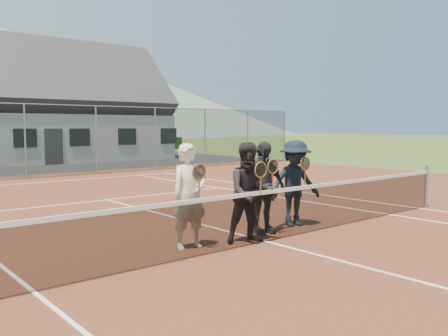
% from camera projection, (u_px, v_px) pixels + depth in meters
% --- Properties ---
extents(court_surface, '(30.00, 30.00, 0.02)m').
position_uv_depth(court_surface, '(267.00, 242.00, 8.57)').
color(court_surface, '#562819').
rests_on(court_surface, ground).
extents(hill_east, '(90.00, 90.00, 14.00)m').
position_uv_depth(hill_east, '(151.00, 107.00, 115.71)').
color(hill_east, '#54655A').
rests_on(hill_east, ground).
extents(court_markings, '(11.03, 23.83, 0.01)m').
position_uv_depth(court_markings, '(267.00, 242.00, 8.57)').
color(court_markings, white).
rests_on(court_markings, court_surface).
extents(tennis_net, '(11.68, 0.08, 1.10)m').
position_uv_depth(tennis_net, '(267.00, 214.00, 8.52)').
color(tennis_net, slate).
rests_on(tennis_net, ground).
extents(perimeter_fence, '(30.07, 0.07, 3.02)m').
position_uv_depth(perimeter_fence, '(25.00, 141.00, 18.75)').
color(perimeter_fence, slate).
rests_on(perimeter_fence, ground).
extents(clubhouse, '(15.60, 8.20, 7.70)m').
position_uv_depth(clubhouse, '(36.00, 96.00, 29.12)').
color(clubhouse, silver).
rests_on(clubhouse, ground).
extents(tree_d, '(3.20, 3.20, 7.77)m').
position_uv_depth(tree_d, '(95.00, 84.00, 40.95)').
color(tree_d, '#362513').
rests_on(tree_d, ground).
extents(tree_e, '(3.20, 3.20, 7.77)m').
position_uv_depth(tree_e, '(155.00, 88.00, 44.79)').
color(tree_e, '#382214').
rests_on(tree_e, ground).
extents(player_a, '(0.70, 0.53, 1.80)m').
position_uv_depth(player_a, '(190.00, 196.00, 8.07)').
color(player_a, beige).
rests_on(player_a, court_surface).
extents(player_b, '(1.07, 0.96, 1.80)m').
position_uv_depth(player_b, '(250.00, 193.00, 8.48)').
color(player_b, black).
rests_on(player_b, court_surface).
extents(player_c, '(1.10, 0.56, 1.80)m').
position_uv_depth(player_c, '(263.00, 187.00, 9.20)').
color(player_c, '#242328').
rests_on(player_c, court_surface).
extents(player_d, '(1.30, 0.94, 1.80)m').
position_uv_depth(player_d, '(295.00, 183.00, 9.89)').
color(player_d, black).
rests_on(player_d, court_surface).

